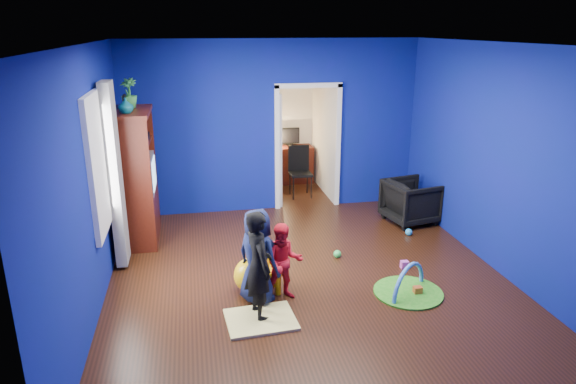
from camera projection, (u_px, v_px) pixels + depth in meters
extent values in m
cube|color=black|center=(309.00, 279.00, 6.57)|extent=(5.00, 5.50, 0.01)
cube|color=white|center=(312.00, 44.00, 5.67)|extent=(5.00, 5.50, 0.01)
cube|color=navy|center=(273.00, 127.00, 8.69)|extent=(5.00, 0.02, 2.90)
cube|color=navy|center=(401.00, 275.00, 3.55)|extent=(5.00, 0.02, 2.90)
cube|color=navy|center=(90.00, 181.00, 5.67)|extent=(0.02, 5.50, 2.90)
cube|color=navy|center=(500.00, 160.00, 6.56)|extent=(0.02, 5.50, 2.90)
imported|color=black|center=(411.00, 201.00, 8.38)|extent=(0.92, 0.90, 0.71)
imported|color=black|center=(259.00, 265.00, 5.54)|extent=(0.39, 0.51, 1.25)
imported|color=#0F123A|center=(257.00, 256.00, 5.88)|extent=(0.64, 0.66, 1.14)
imported|color=red|center=(284.00, 262.00, 5.97)|extent=(0.48, 0.38, 0.94)
imported|color=#0B555D|center=(126.00, 106.00, 6.90)|extent=(0.23, 0.23, 0.21)
imported|color=#32893C|center=(129.00, 93.00, 7.35)|extent=(0.29, 0.29, 0.42)
cube|color=#40150A|center=(135.00, 177.00, 7.51)|extent=(0.58, 1.14, 1.96)
cube|color=silver|center=(138.00, 174.00, 7.51)|extent=(0.46, 0.70, 0.54)
cube|color=#F2E07A|center=(261.00, 320.00, 5.64)|extent=(0.79, 0.65, 0.03)
sphere|color=yellow|center=(251.00, 275.00, 6.21)|extent=(0.42, 0.42, 0.42)
cube|color=yellow|center=(269.00, 272.00, 6.20)|extent=(0.31, 0.31, 0.50)
cylinder|color=green|center=(408.00, 292.00, 6.22)|extent=(0.83, 0.83, 0.02)
torus|color=#3F8CD8|center=(408.00, 292.00, 6.22)|extent=(0.61, 0.51, 0.75)
cube|color=white|center=(96.00, 165.00, 5.97)|extent=(0.03, 0.95, 1.55)
cube|color=slate|center=(115.00, 176.00, 6.60)|extent=(0.14, 0.42, 2.40)
cube|color=white|center=(307.00, 149.00, 8.92)|extent=(1.16, 0.10, 2.10)
cube|color=#3D140A|center=(291.00, 164.00, 10.54)|extent=(0.88, 0.44, 0.75)
cube|color=black|center=(290.00, 136.00, 10.47)|extent=(0.40, 0.05, 0.32)
sphere|color=#FFD88C|center=(277.00, 138.00, 10.37)|extent=(0.14, 0.14, 0.14)
cube|color=black|center=(301.00, 173.00, 9.61)|extent=(0.40, 0.40, 0.92)
cube|color=white|center=(290.00, 82.00, 10.13)|extent=(0.88, 0.24, 0.04)
cube|color=#D75823|center=(418.00, 290.00, 6.18)|extent=(0.10, 0.08, 0.10)
sphere|color=#238FCB|center=(409.00, 232.00, 7.93)|extent=(0.11, 0.11, 0.11)
sphere|color=green|center=(337.00, 254.00, 7.17)|extent=(0.11, 0.11, 0.11)
cube|color=#D24EC0|center=(404.00, 265.00, 6.85)|extent=(0.10, 0.08, 0.10)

